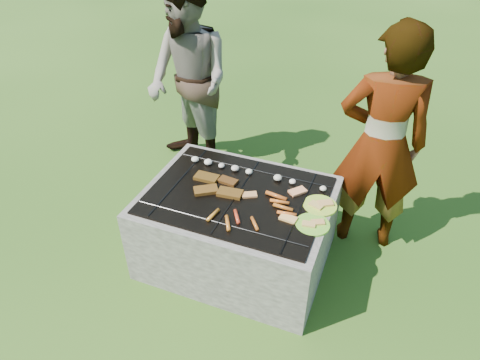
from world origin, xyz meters
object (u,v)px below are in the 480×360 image
(fire_pit, at_px, (237,229))
(cook, at_px, (381,145))
(bystander, at_px, (189,82))
(plate_far, at_px, (320,205))
(plate_near, at_px, (312,224))

(fire_pit, bearing_deg, cook, 34.77)
(bystander, bearing_deg, plate_far, -2.00)
(bystander, bearing_deg, fire_pit, -18.39)
(fire_pit, distance_m, cook, 1.19)
(bystander, bearing_deg, plate_near, -7.36)
(plate_far, distance_m, bystander, 1.75)
(fire_pit, xyz_separation_m, cook, (0.85, 0.59, 0.59))
(plate_near, bearing_deg, fire_pit, 168.87)
(fire_pit, bearing_deg, plate_far, 9.52)
(plate_far, height_order, bystander, bystander)
(plate_near, distance_m, cook, 0.80)
(fire_pit, xyz_separation_m, plate_far, (0.56, 0.09, 0.33))
(plate_near, xyz_separation_m, bystander, (-1.45, 1.14, 0.29))
(fire_pit, relative_size, plate_far, 4.65)
(cook, bearing_deg, bystander, -24.90)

